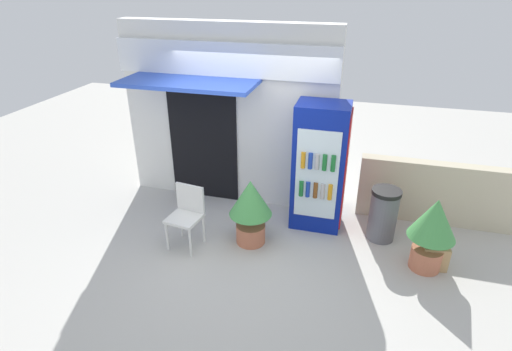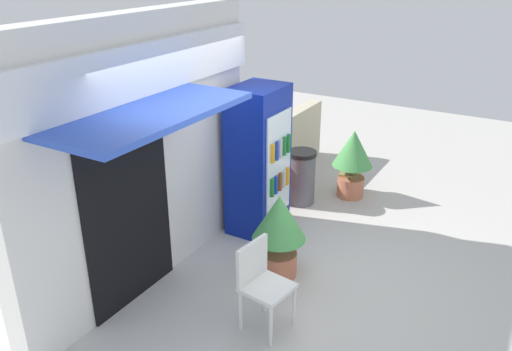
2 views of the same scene
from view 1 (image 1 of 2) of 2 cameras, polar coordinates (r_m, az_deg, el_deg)
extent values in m
plane|color=beige|center=(6.01, -3.52, -9.46)|extent=(16.00, 16.00, 0.00)
cube|color=silver|center=(6.65, -3.83, 8.39)|extent=(3.49, 0.28, 2.92)
cube|color=white|center=(6.26, -4.63, 16.06)|extent=(3.49, 0.08, 0.51)
cube|color=blue|center=(6.11, -9.60, 12.83)|extent=(2.02, 0.87, 0.06)
cube|color=black|center=(6.80, -7.49, 4.80)|extent=(1.18, 0.03, 2.06)
cube|color=navy|center=(6.05, 8.96, 1.21)|extent=(0.75, 0.58, 1.94)
cube|color=silver|center=(5.78, 8.59, -0.02)|extent=(0.60, 0.02, 1.36)
cube|color=red|center=(6.03, 12.60, 0.78)|extent=(0.02, 0.52, 1.75)
cylinder|color=#196B2D|center=(5.89, 6.41, -1.83)|extent=(0.06, 0.06, 0.24)
cylinder|color=#1938A5|center=(5.88, 7.34, -1.94)|extent=(0.06, 0.06, 0.24)
cylinder|color=brown|center=(5.87, 8.41, -2.07)|extent=(0.06, 0.06, 0.24)
cylinder|color=#B2B2B7|center=(5.86, 9.41, -2.20)|extent=(0.06, 0.06, 0.24)
cylinder|color=orange|center=(5.85, 10.44, -2.32)|extent=(0.06, 0.06, 0.24)
cylinder|color=orange|center=(5.69, 6.69, 2.18)|extent=(0.06, 0.06, 0.24)
cylinder|color=#1938A5|center=(5.68, 7.70, 2.07)|extent=(0.06, 0.06, 0.24)
cylinder|color=#B2B2B7|center=(5.67, 8.66, 1.96)|extent=(0.06, 0.06, 0.24)
cylinder|color=#196B2D|center=(5.66, 9.68, 1.84)|extent=(0.06, 0.06, 0.24)
cylinder|color=#196B2D|center=(5.65, 10.87, 1.70)|extent=(0.06, 0.06, 0.24)
cylinder|color=silver|center=(5.87, -12.48, -8.42)|extent=(0.04, 0.04, 0.45)
cylinder|color=silver|center=(5.68, -9.29, -9.38)|extent=(0.04, 0.04, 0.45)
cylinder|color=silver|center=(6.12, -10.52, -6.64)|extent=(0.04, 0.04, 0.45)
cylinder|color=silver|center=(5.94, -7.41, -7.50)|extent=(0.04, 0.04, 0.45)
cube|color=silver|center=(5.77, -10.11, -5.97)|extent=(0.49, 0.48, 0.04)
cube|color=silver|center=(5.79, -9.28, -3.15)|extent=(0.44, 0.10, 0.41)
cylinder|color=#BC6B4C|center=(5.94, -0.76, -8.14)|extent=(0.42, 0.42, 0.29)
cylinder|color=brown|center=(5.81, -0.77, -6.21)|extent=(0.05, 0.05, 0.19)
cone|color=#47994C|center=(5.62, -0.79, -3.15)|extent=(0.61, 0.61, 0.52)
cylinder|color=#BC6B4C|center=(5.91, 22.86, -10.70)|extent=(0.40, 0.40, 0.31)
cylinder|color=brown|center=(5.77, 23.29, -8.70)|extent=(0.05, 0.05, 0.19)
cone|color=#47994C|center=(5.58, 23.96, -5.58)|extent=(0.60, 0.60, 0.55)
cylinder|color=#595960|center=(6.18, 17.50, -5.51)|extent=(0.40, 0.40, 0.75)
cylinder|color=black|center=(5.99, 18.02, -2.23)|extent=(0.42, 0.42, 0.06)
cube|color=beige|center=(6.83, 24.32, -2.31)|extent=(2.38, 0.21, 1.00)
cube|color=tan|center=(5.97, 23.83, -10.27)|extent=(0.36, 0.31, 0.34)
camera|label=2|loc=(6.33, -55.76, 14.90)|focal=36.55mm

